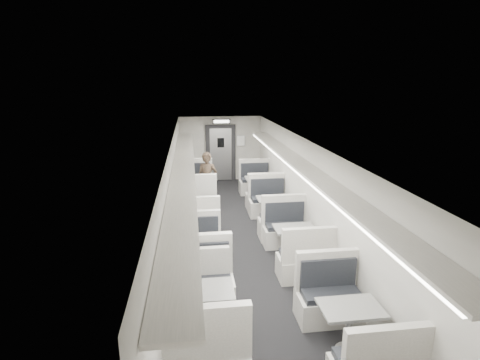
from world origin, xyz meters
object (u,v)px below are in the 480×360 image
object	(u,v)px
booth_left_b	(197,213)
booth_right_b	(274,211)
booth_left_a	(196,192)
booth_left_d	(203,313)
booth_right_c	(294,243)
booth_left_c	(200,261)
booth_right_a	(259,189)
booth_right_d	(349,329)
passenger	(207,181)
exit_sign	(221,121)
vestibule_door	(221,153)

from	to	relation	value
booth_left_b	booth_right_b	xyz separation A→B (m)	(2.00, -0.14, 0.00)
booth_left_a	booth_left_d	distance (m)	6.06
booth_right_b	booth_right_c	world-z (taller)	booth_right_b
booth_left_c	booth_right_a	size ratio (longest dim) A/B	0.92
booth_left_b	booth_right_a	xyz separation A→B (m)	(2.00, 1.99, -0.00)
booth_right_d	booth_left_c	bearing A→B (deg)	130.63
passenger	booth_right_d	bearing A→B (deg)	-56.70
exit_sign	booth_left_a	bearing A→B (deg)	-113.34
booth_right_b	vestibule_door	size ratio (longest dim) A/B	1.03
booth_left_d	booth_right_d	bearing A→B (deg)	-16.60
booth_left_a	passenger	size ratio (longest dim) A/B	1.38
booth_right_a	vestibule_door	world-z (taller)	vestibule_door
booth_left_c	vestibule_door	size ratio (longest dim) A/B	0.93
booth_left_d	passenger	world-z (taller)	passenger
booth_left_c	booth_right_a	distance (m)	4.97
booth_left_d	booth_right_b	distance (m)	4.61
booth_left_b	passenger	size ratio (longest dim) A/B	1.27
booth_left_c	booth_right_b	bearing A→B (deg)	50.47
booth_right_c	vestibule_door	size ratio (longest dim) A/B	0.99
exit_sign	booth_right_c	bearing A→B (deg)	-80.77
passenger	booth_left_d	bearing A→B (deg)	-74.66
booth_left_c	booth_right_d	bearing A→B (deg)	-49.37
booth_left_c	booth_right_d	xyz separation A→B (m)	(2.00, -2.33, 0.02)
booth_left_b	booth_right_b	size ratio (longest dim) A/B	0.99
passenger	vestibule_door	bearing A→B (deg)	96.89
booth_left_d	booth_left_c	bearing A→B (deg)	90.00
booth_left_d	passenger	size ratio (longest dim) A/B	1.34
booth_right_b	exit_sign	size ratio (longest dim) A/B	3.48
booth_left_a	booth_left_b	distance (m)	1.77
booth_left_b	exit_sign	world-z (taller)	exit_sign
booth_right_a	booth_left_b	bearing A→B (deg)	-135.11
passenger	exit_sign	size ratio (longest dim) A/B	2.71
booth_right_d	passenger	size ratio (longest dim) A/B	1.23
booth_left_b	vestibule_door	size ratio (longest dim) A/B	1.02
booth_left_a	vestibule_door	size ratio (longest dim) A/B	1.10
booth_left_a	booth_right_c	bearing A→B (deg)	-62.48
booth_left_d	booth_right_c	world-z (taller)	booth_left_d
booth_left_c	booth_right_c	size ratio (longest dim) A/B	0.94
booth_left_d	exit_sign	size ratio (longest dim) A/B	3.63
booth_right_c	booth_right_d	distance (m)	2.82
booth_right_a	booth_right_b	world-z (taller)	booth_right_b
booth_right_a	booth_right_d	bearing A→B (deg)	-90.00
booth_right_c	booth_right_d	xyz separation A→B (m)	(0.00, -2.82, -0.00)
booth_right_d	exit_sign	bearing A→B (deg)	96.36
booth_right_a	exit_sign	world-z (taller)	exit_sign
booth_left_b	booth_right_c	world-z (taller)	booth_left_b
booth_left_d	booth_right_c	distance (m)	2.99
booth_left_d	booth_right_d	size ratio (longest dim) A/B	1.09
vestibule_door	booth_left_b	bearing A→B (deg)	-102.33
booth_right_c	booth_left_a	bearing A→B (deg)	117.52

